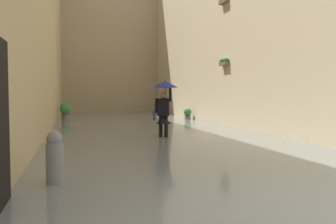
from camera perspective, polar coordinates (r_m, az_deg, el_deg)
The scene contains 8 objects.
ground_plane at distance 15.58m, azimuth -4.60°, elevation -2.62°, with size 61.58×61.58×0.00m, color #605B56.
flood_water at distance 15.58m, azimuth -4.60°, elevation -2.46°, with size 8.34×30.63×0.09m, color slate.
building_facade_left at distance 17.47m, azimuth 11.20°, elevation 16.25°, with size 2.04×28.63×11.10m.
building_facade_far at distance 29.04m, azimuth -9.59°, elevation 12.82°, with size 11.14×1.80×13.04m, color tan.
person_wading at distance 11.46m, azimuth -0.66°, elevation 2.03°, with size 0.86×0.86×2.02m.
potted_plant_far_left at distance 19.85m, azimuth 3.25°, elevation -0.30°, with size 0.45×0.45×0.71m.
potted_plant_mid_right at distance 19.87m, azimuth -16.56°, elevation 0.21°, with size 0.58×0.58×1.06m.
mooring_bollard at distance 5.80m, azimuth -18.20°, elevation -7.54°, with size 0.27×0.27×0.92m.
Camera 1 is at (2.85, 2.93, 1.49)m, focal length 36.91 mm.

